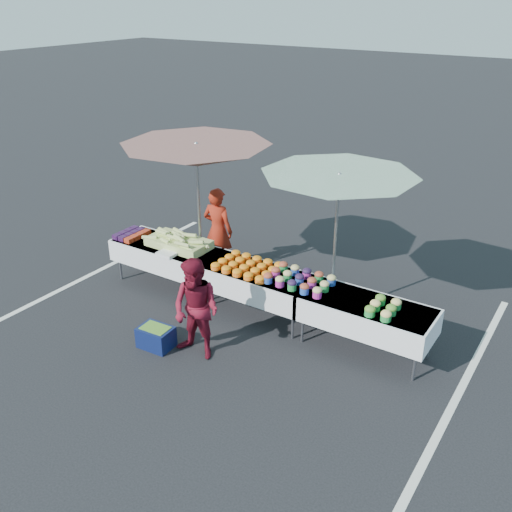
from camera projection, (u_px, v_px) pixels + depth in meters
The scene contains 17 objects.
ground at pixel (256, 314), 8.93m from camera, with size 80.00×80.00×0.00m, color black.
stripe_left at pixel (111, 265), 10.50m from camera, with size 0.10×5.00×0.00m, color silver.
stripe_right at pixel (464, 383), 7.35m from camera, with size 0.10×5.00×0.00m, color silver.
table_left at pixel (166, 254), 9.57m from camera, with size 1.86×0.81×0.75m.
table_center at pixel (256, 281), 8.68m from camera, with size 1.86×0.81×0.75m.
table_right at pixel (366, 314), 7.79m from camera, with size 1.86×0.81×0.75m.
berry_punnets at pixel (132, 234), 9.78m from camera, with size 0.40×0.54×0.08m.
corn_pile at pixel (178, 242), 9.37m from camera, with size 1.16×0.57×0.26m.
plastic_bags at pixel (167, 254), 9.11m from camera, with size 0.30×0.25×0.05m, color white.
carrot_bowls at pixel (247, 266), 8.65m from camera, with size 0.95×0.69×0.11m.
potato_cups at pixel (300, 279), 8.20m from camera, with size 0.94×0.58×0.16m.
bean_baskets at pixel (383, 307), 7.48m from camera, with size 0.36×0.50×0.15m.
vendor at pixel (218, 230), 9.99m from camera, with size 0.56×0.37×1.55m, color maroon.
customer at pixel (196, 310), 7.63m from camera, with size 0.70×0.55×1.44m, color maroon.
umbrella_left at pixel (197, 156), 8.96m from camera, with size 2.90×2.90×2.46m.
umbrella_right at pixel (339, 187), 8.00m from camera, with size 2.86×2.86×2.31m.
storage_bin at pixel (156, 337), 8.05m from camera, with size 0.50×0.37×0.31m.
Camera 1 is at (4.19, -6.45, 4.62)m, focal length 40.00 mm.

